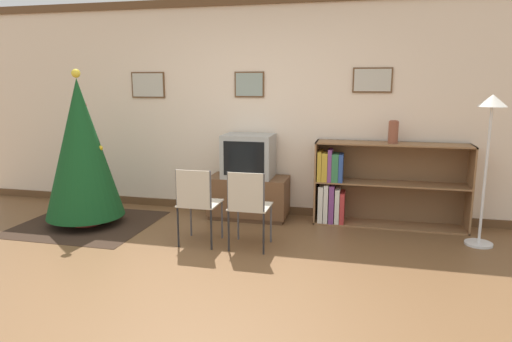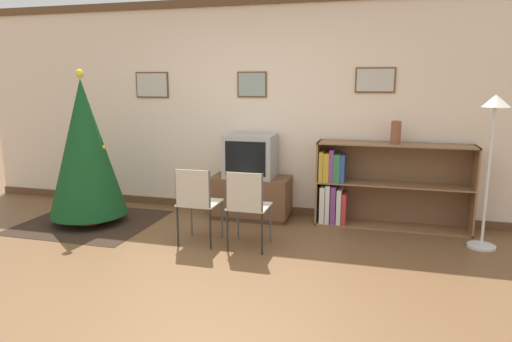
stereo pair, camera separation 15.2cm
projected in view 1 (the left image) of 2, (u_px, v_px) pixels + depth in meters
The scene contains 11 objects.
ground_plane at pixel (195, 283), 3.88m from camera, with size 24.00×24.00×0.00m, color brown.
wall_back at pixel (256, 108), 5.79m from camera, with size 8.07×0.11×2.70m.
area_rug at pixel (87, 224), 5.49m from camera, with size 1.54×1.41×0.01m.
christmas_tree at pixel (82, 149), 5.32m from camera, with size 0.90×0.90×1.82m.
tv_console at pixel (249, 197), 5.71m from camera, with size 0.97×0.48×0.52m.
television at pixel (249, 156), 5.60m from camera, with size 0.60×0.47×0.53m.
folding_chair_left at pixel (197, 202), 4.69m from camera, with size 0.40×0.40×0.82m.
folding_chair_right at pixel (248, 205), 4.57m from camera, with size 0.40×0.40×0.82m.
bookshelf at pixel (364, 186), 5.43m from camera, with size 1.75×0.36×0.99m.
vase at pixel (393, 132), 5.22m from camera, with size 0.11×0.11×0.26m.
standing_lamp at pixel (490, 131), 4.56m from camera, with size 0.28×0.28×1.56m.
Camera 1 is at (1.35, -3.40, 1.69)m, focal length 32.00 mm.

